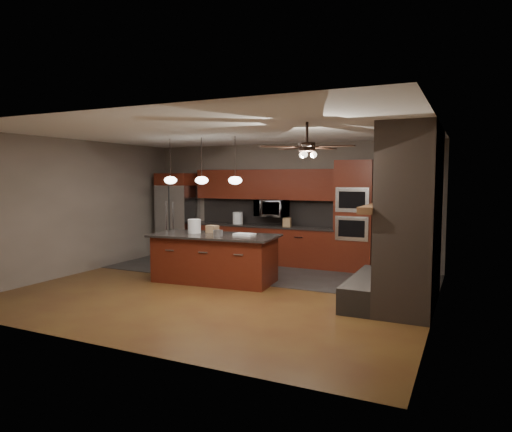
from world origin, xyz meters
The scene contains 22 objects.
ground centered at (0.00, 0.00, 0.00)m, with size 7.00×7.00×0.00m, color brown.
ceiling centered at (0.00, 0.00, 2.80)m, with size 7.00×6.00×0.02m, color white.
back_wall centered at (0.00, 3.00, 1.40)m, with size 7.00×0.02×2.80m, color #74675D.
right_wall centered at (3.50, 0.00, 1.40)m, with size 0.02×6.00×2.80m, color #74675D.
left_wall centered at (-3.50, 0.00, 1.40)m, with size 0.02×6.00×2.80m, color #74675D.
slate_tile_patch centered at (0.00, 1.80, 0.01)m, with size 7.00×2.40×0.01m, color #2F2C2A.
fireplace_column centered at (3.04, 0.40, 1.30)m, with size 1.30×2.10×2.80m.
back_cabinetry centered at (-0.48, 2.74, 0.89)m, with size 3.59×0.64×2.20m.
oven_tower centered at (1.70, 2.69, 1.19)m, with size 0.80×0.63×2.38m.
microwave centered at (-0.27, 2.75, 1.30)m, with size 0.73×0.41×0.50m, color silver.
refrigerator centered at (-2.84, 2.62, 1.06)m, with size 0.91×0.75×2.12m.
kitchen_island centered at (-0.50, 0.51, 0.46)m, with size 2.51×1.31×0.92m.
white_bucket centered at (-0.98, 0.54, 1.06)m, with size 0.25×0.25×0.27m, color silver.
paint_can centered at (-0.31, 0.31, 0.98)m, with size 0.18×0.18×0.12m, color #B6B5BA.
paint_tray centered at (0.08, 0.64, 0.94)m, with size 0.37×0.26×0.04m, color white.
cardboard_box centered at (-0.70, 0.76, 0.99)m, with size 0.22×0.16×0.14m, color #906D4A.
counter_bucket centered at (-1.14, 2.70, 1.04)m, with size 0.25×0.25×0.28m, color white.
counter_box centered at (0.15, 2.65, 1.00)m, with size 0.18×0.14×0.19m, color #A88357.
pendant_left centered at (-1.65, 0.70, 1.96)m, with size 0.26×0.26×0.92m.
pendant_center centered at (-0.90, 0.70, 1.96)m, with size 0.26×0.26×0.92m.
pendant_right centered at (-0.15, 0.70, 1.96)m, with size 0.26×0.26×0.92m.
ceiling_fan centered at (1.80, -0.80, 2.46)m, with size 1.27×1.33×0.41m.
Camera 1 is at (3.94, -7.02, 2.02)m, focal length 32.00 mm.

